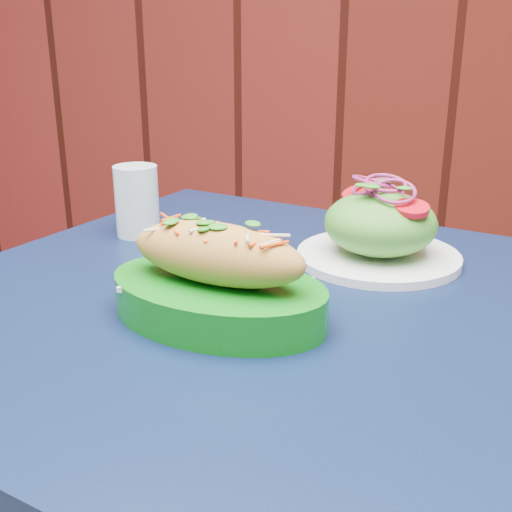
# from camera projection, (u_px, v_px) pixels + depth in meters

# --- Properties ---
(cafe_table) EXTENTS (0.98, 0.98, 0.75)m
(cafe_table) POSITION_uv_depth(u_px,v_px,m) (255.00, 356.00, 0.82)
(cafe_table) COLOR black
(cafe_table) RESTS_ON ground
(banh_mi_basket) EXTENTS (0.28, 0.21, 0.12)m
(banh_mi_basket) POSITION_uv_depth(u_px,v_px,m) (217.00, 280.00, 0.71)
(banh_mi_basket) COLOR #0C7314
(banh_mi_basket) RESTS_ON cafe_table
(salad_plate) EXTENTS (0.23, 0.23, 0.12)m
(salad_plate) POSITION_uv_depth(u_px,v_px,m) (380.00, 229.00, 0.89)
(salad_plate) COLOR white
(salad_plate) RESTS_ON cafe_table
(water_glass) EXTENTS (0.07, 0.07, 0.11)m
(water_glass) POSITION_uv_depth(u_px,v_px,m) (137.00, 201.00, 1.00)
(water_glass) COLOR silver
(water_glass) RESTS_ON cafe_table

